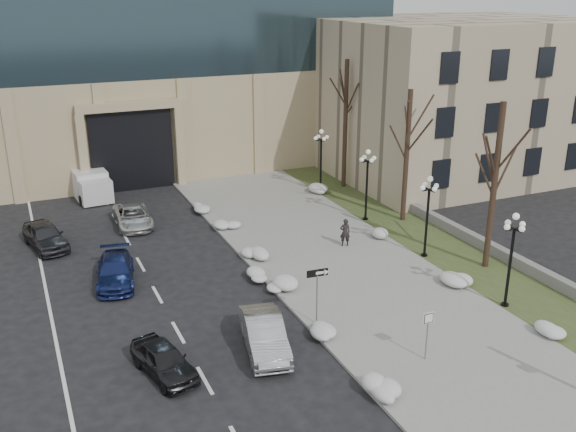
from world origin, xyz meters
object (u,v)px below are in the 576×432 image
Objects in this scene: car_d at (133,216)px; box_truck at (88,182)px; lamppost_b at (428,206)px; car_a at (164,360)px; car_b at (265,335)px; pedestrian at (345,232)px; car_c at (115,271)px; keep_sign at (428,326)px; one_way_sign at (321,279)px; lamppost_a at (512,248)px; car_e at (45,236)px; lamppost_d at (321,152)px; lamppost_c at (367,175)px.

box_truck is at bearing 104.55° from car_d.
car_a is at bearing -161.36° from lamppost_b.
pedestrian is (8.46, 8.49, 0.21)m from car_b.
keep_sign is (10.19, -12.57, 0.99)m from car_c.
one_way_sign is (3.07, 0.93, 1.55)m from car_b.
lamppost_a is (13.94, -18.21, 2.44)m from car_d.
pedestrian is (10.55, -8.62, 0.32)m from car_d.
keep_sign is (13.08, -18.97, 0.89)m from car_e.
car_b is at bearing 65.13° from pedestrian.
car_e is (-7.45, 15.52, 0.01)m from car_b.
lamppost_d reaches higher than car_e.
car_a is 1.66× the size of keep_sign.
car_d is 13.63m from pedestrian.
lamppost_d is at bearing 67.63° from one_way_sign.
pedestrian is 9.38m from one_way_sign.
car_e is (-3.20, 15.55, 0.12)m from car_a.
car_a is at bearing -131.14° from lamppost_d.
car_e is 0.68× the size of box_truck.
car_c is 1.63× the size of one_way_sign.
lamppost_b is 1.00× the size of lamppost_d.
pedestrian is 20.49m from box_truck.
lamppost_d is (11.85, 18.40, 2.34)m from car_b.
box_truck is at bearing 140.13° from lamppost_c.
car_e is at bearing 130.12° from one_way_sign.
lamppost_d is at bearing 75.74° from keep_sign.
keep_sign is at bearing -19.69° from car_b.
lamppost_c is (16.40, 2.78, 2.42)m from car_c.
lamppost_a reaches higher than car_b.
lamppost_d reaches higher than keep_sign.
pedestrian is 0.35× the size of lamppost_d.
lamppost_d reaches higher than one_way_sign.
keep_sign is at bearing 96.73° from pedestrian.
lamppost_a is (3.39, -9.59, 2.13)m from pedestrian.
car_c is 8.36m from car_d.
keep_sign is (9.39, -28.39, 0.67)m from box_truck.
lamppost_b is at bearing -90.00° from lamppost_d.
keep_sign is 0.47× the size of lamppost_c.
car_b is 1.61× the size of one_way_sign.
car_b is 0.94× the size of lamppost_b.
car_a is 9.16m from car_c.
car_c is 0.95× the size of lamppost_d.
lamppost_b is at bearing 4.99° from car_a.
lamppost_d is (13.94, 1.29, 2.44)m from car_d.
box_truck is 2.89× the size of keep_sign.
pedestrian is at bearing 7.65° from car_c.
lamppost_d is (6.22, 21.85, 1.43)m from keep_sign.
car_e is 0.92× the size of lamppost_c.
lamppost_a reaches higher than keep_sign.
car_c is at bearing 148.08° from lamppost_a.
pedestrian is 0.74× the size of keep_sign.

